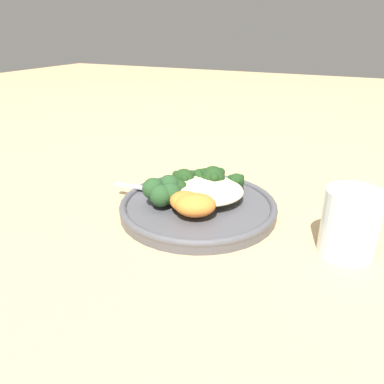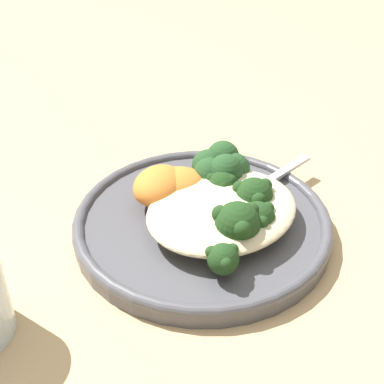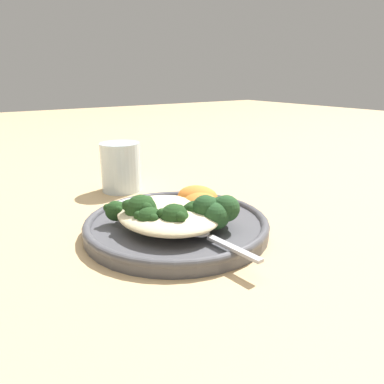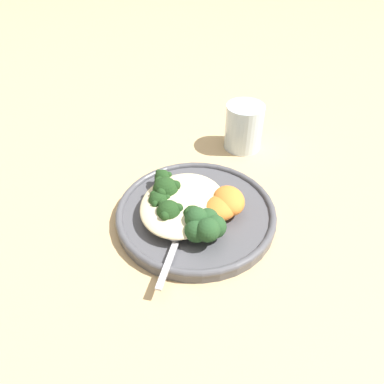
# 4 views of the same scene
# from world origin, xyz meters

# --- Properties ---
(ground_plane) EXTENTS (4.00, 4.00, 0.00)m
(ground_plane) POSITION_xyz_m (0.00, 0.00, 0.00)
(ground_plane) COLOR tan
(plate) EXTENTS (0.26, 0.26, 0.02)m
(plate) POSITION_xyz_m (-0.02, -0.00, 0.01)
(plate) COLOR #4C4C51
(plate) RESTS_ON ground_plane
(quinoa_mound) EXTENTS (0.15, 0.13, 0.02)m
(quinoa_mound) POSITION_xyz_m (-0.03, 0.02, 0.03)
(quinoa_mound) COLOR beige
(quinoa_mound) RESTS_ON plate
(broccoli_stalk_0) EXTENTS (0.05, 0.11, 0.03)m
(broccoli_stalk_0) POSITION_xyz_m (0.01, 0.05, 0.03)
(broccoli_stalk_0) COLOR #ADC675
(broccoli_stalk_0) RESTS_ON plate
(broccoli_stalk_1) EXTENTS (0.05, 0.12, 0.04)m
(broccoli_stalk_1) POSITION_xyz_m (-0.01, 0.04, 0.04)
(broccoli_stalk_1) COLOR #ADC675
(broccoli_stalk_1) RESTS_ON plate
(broccoli_stalk_2) EXTENTS (0.07, 0.11, 0.03)m
(broccoli_stalk_2) POSITION_xyz_m (-0.03, 0.04, 0.04)
(broccoli_stalk_2) COLOR #ADC675
(broccoli_stalk_2) RESTS_ON plate
(broccoli_stalk_3) EXTENTS (0.10, 0.09, 0.04)m
(broccoli_stalk_3) POSITION_xyz_m (-0.04, 0.02, 0.04)
(broccoli_stalk_3) COLOR #ADC675
(broccoli_stalk_3) RESTS_ON plate
(broccoli_stalk_4) EXTENTS (0.09, 0.07, 0.03)m
(broccoli_stalk_4) POSITION_xyz_m (-0.04, 0.01, 0.03)
(broccoli_stalk_4) COLOR #ADC675
(broccoli_stalk_4) RESTS_ON plate
(broccoli_stalk_5) EXTENTS (0.09, 0.04, 0.03)m
(broccoli_stalk_5) POSITION_xyz_m (-0.04, -0.01, 0.04)
(broccoli_stalk_5) COLOR #ADC675
(broccoli_stalk_5) RESTS_ON plate
(broccoli_stalk_6) EXTENTS (0.10, 0.04, 0.04)m
(broccoli_stalk_6) POSITION_xyz_m (-0.05, -0.01, 0.04)
(broccoli_stalk_6) COLOR #ADC675
(broccoli_stalk_6) RESTS_ON plate
(sweet_potato_chunk_0) EXTENTS (0.08, 0.07, 0.03)m
(sweet_potato_chunk_0) POSITION_xyz_m (-0.00, -0.05, 0.04)
(sweet_potato_chunk_0) COLOR orange
(sweet_potato_chunk_0) RESTS_ON plate
(sweet_potato_chunk_1) EXTENTS (0.08, 0.07, 0.03)m
(sweet_potato_chunk_1) POSITION_xyz_m (-0.02, -0.04, 0.04)
(sweet_potato_chunk_1) COLOR orange
(sweet_potato_chunk_1) RESTS_ON plate
(kale_tuft) EXTENTS (0.06, 0.06, 0.04)m
(kale_tuft) POSITION_xyz_m (-0.07, -0.03, 0.04)
(kale_tuft) COLOR #234723
(kale_tuft) RESTS_ON plate
(spoon) EXTENTS (0.12, 0.03, 0.01)m
(spoon) POSITION_xyz_m (-0.09, 0.01, 0.03)
(spoon) COLOR #B7B7BC
(spoon) RESTS_ON plate
(water_glass) EXTENTS (0.07, 0.07, 0.09)m
(water_glass) POSITION_xyz_m (0.21, -0.02, 0.05)
(water_glass) COLOR silver
(water_glass) RESTS_ON ground_plane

